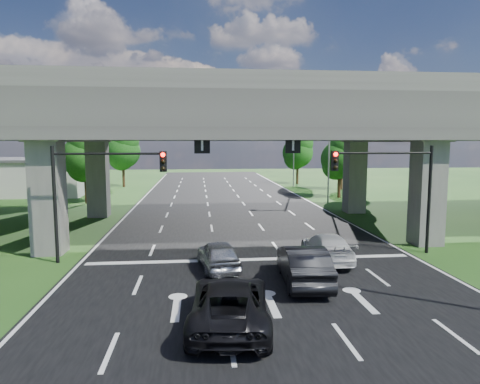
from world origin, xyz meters
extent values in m
plane|color=#1E4616|center=(0.00, 0.00, 0.00)|extent=(160.00, 160.00, 0.00)
cube|color=black|center=(0.00, 10.00, 0.01)|extent=(18.00, 120.00, 0.03)
cube|color=#383633|center=(0.00, 12.00, 8.00)|extent=(80.00, 15.00, 2.00)
cube|color=#625F5A|center=(0.00, 4.75, 9.50)|extent=(80.00, 0.50, 1.00)
cube|color=#625F5A|center=(0.00, 19.25, 9.50)|extent=(80.00, 0.50, 1.00)
cube|color=#625F5A|center=(-11.00, 6.00, 3.50)|extent=(1.60, 1.60, 7.00)
cube|color=#625F5A|center=(-11.00, 18.00, 3.50)|extent=(1.60, 1.60, 7.00)
cube|color=#625F5A|center=(11.00, 6.00, 3.50)|extent=(1.60, 1.60, 7.00)
cube|color=#625F5A|center=(11.00, 18.00, 3.50)|extent=(1.60, 1.60, 7.00)
cube|color=black|center=(-2.50, 5.00, 6.00)|extent=(0.85, 0.06, 0.85)
cube|color=black|center=(2.50, 5.00, 6.00)|extent=(0.85, 0.06, 0.85)
cube|color=#9E9E99|center=(-26.00, 35.00, 2.00)|extent=(20.00, 10.00, 4.00)
cylinder|color=black|center=(10.00, 4.00, 3.00)|extent=(0.18, 0.18, 6.00)
cylinder|color=black|center=(7.25, 4.00, 5.60)|extent=(5.50, 0.12, 0.12)
cube|color=black|center=(4.50, 3.82, 5.20)|extent=(0.35, 0.28, 1.05)
sphere|color=#FF0C05|center=(4.50, 3.66, 5.55)|extent=(0.22, 0.22, 0.22)
cylinder|color=black|center=(-10.00, 4.00, 3.00)|extent=(0.18, 0.18, 6.00)
cylinder|color=black|center=(-7.25, 4.00, 5.60)|extent=(5.50, 0.12, 0.12)
cube|color=black|center=(-4.50, 3.82, 5.20)|extent=(0.35, 0.28, 1.05)
sphere|color=#FF0C05|center=(-4.50, 3.66, 5.55)|extent=(0.22, 0.22, 0.22)
cylinder|color=gray|center=(10.50, 24.00, 5.00)|extent=(0.16, 0.16, 10.00)
cylinder|color=gray|center=(9.00, 24.00, 9.70)|extent=(3.00, 0.10, 0.10)
cube|color=gray|center=(7.50, 24.00, 9.60)|extent=(0.60, 0.25, 0.18)
cylinder|color=gray|center=(10.50, 40.00, 5.00)|extent=(0.16, 0.16, 10.00)
cylinder|color=gray|center=(9.00, 40.00, 9.70)|extent=(3.00, 0.10, 0.10)
cube|color=gray|center=(7.50, 40.00, 9.60)|extent=(0.60, 0.25, 0.18)
cylinder|color=black|center=(-14.00, 26.00, 1.65)|extent=(0.36, 0.36, 3.30)
sphere|color=#144713|center=(-14.00, 26.00, 4.65)|extent=(4.50, 4.50, 4.50)
sphere|color=#144713|center=(-13.60, 25.70, 6.00)|extent=(3.60, 3.60, 3.60)
sphere|color=#144713|center=(-14.30, 26.40, 3.75)|extent=(3.30, 3.30, 3.30)
cylinder|color=black|center=(-17.00, 34.00, 1.43)|extent=(0.36, 0.36, 2.86)
sphere|color=#144713|center=(-17.00, 34.00, 4.03)|extent=(3.90, 3.90, 3.90)
sphere|color=#144713|center=(-16.60, 33.70, 5.20)|extent=(3.12, 3.12, 3.12)
sphere|color=#144713|center=(-17.30, 34.40, 3.25)|extent=(2.86, 2.86, 2.86)
cylinder|color=black|center=(-13.00, 42.00, 1.76)|extent=(0.36, 0.36, 3.52)
sphere|color=#144713|center=(-13.00, 42.00, 4.96)|extent=(4.80, 4.80, 4.80)
sphere|color=#144713|center=(-12.60, 41.70, 6.40)|extent=(3.84, 3.84, 3.84)
sphere|color=#144713|center=(-13.30, 42.40, 4.00)|extent=(3.52, 3.52, 3.52)
cylinder|color=black|center=(13.00, 28.00, 1.54)|extent=(0.36, 0.36, 3.08)
sphere|color=#144713|center=(13.00, 28.00, 4.34)|extent=(4.20, 4.20, 4.20)
sphere|color=#144713|center=(13.40, 27.70, 5.60)|extent=(3.36, 3.36, 3.36)
sphere|color=#144713|center=(12.70, 28.40, 3.50)|extent=(3.08, 3.08, 3.08)
cylinder|color=black|center=(16.00, 36.00, 1.43)|extent=(0.36, 0.36, 2.86)
sphere|color=#144713|center=(16.00, 36.00, 4.03)|extent=(3.90, 3.90, 3.90)
sphere|color=#144713|center=(16.40, 35.70, 5.20)|extent=(3.12, 3.12, 3.12)
sphere|color=#144713|center=(15.70, 36.40, 3.25)|extent=(2.86, 2.86, 2.86)
cylinder|color=black|center=(12.00, 44.00, 1.65)|extent=(0.36, 0.36, 3.30)
sphere|color=#144713|center=(12.00, 44.00, 4.65)|extent=(4.50, 4.50, 4.50)
sphere|color=#144713|center=(12.40, 43.70, 6.00)|extent=(3.60, 3.60, 3.60)
sphere|color=#144713|center=(11.70, 44.40, 3.75)|extent=(3.30, 3.30, 3.30)
imported|color=#97989E|center=(-1.80, 1.93, 0.74)|extent=(2.23, 4.38, 1.43)
imported|color=black|center=(1.80, -0.50, 0.87)|extent=(2.11, 5.20, 1.68)
imported|color=silver|center=(3.92, 2.92, 0.74)|extent=(2.18, 4.95, 1.41)
imported|color=black|center=(-1.73, -4.50, 0.80)|extent=(3.07, 5.78, 1.55)
camera|label=1|loc=(-2.75, -18.31, 6.19)|focal=32.00mm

